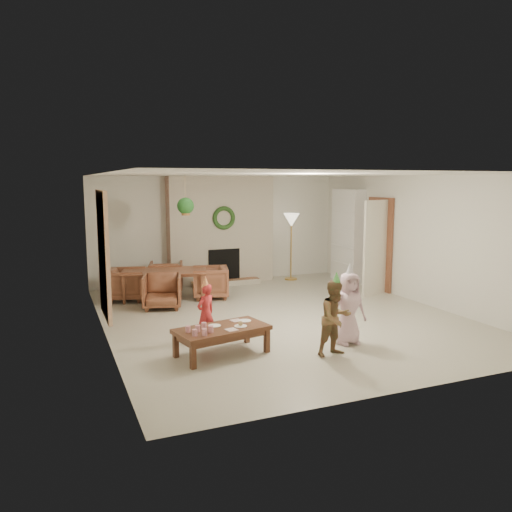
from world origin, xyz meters
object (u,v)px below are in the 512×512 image
child_pink (349,308)px  child_red (206,313)px  dining_table (164,285)px  coffee_table_top (222,329)px  dining_chair_near (162,291)px  child_plaid (336,318)px  dining_chair_far (166,277)px  dining_chair_left (127,284)px  dining_chair_right (210,282)px

child_pink → child_red: bearing=156.4°
dining_table → coffee_table_top: dining_table is taller
dining_table → child_red: 3.00m
dining_table → coffee_table_top: (0.02, -3.62, 0.06)m
dining_table → child_pink: bearing=-48.5°
dining_chair_near → child_pink: child_pink is taller
child_plaid → dining_table: bearing=100.5°
dining_chair_far → dining_chair_left: bearing=45.0°
dining_chair_far → dining_chair_right: bearing=141.3°
dining_chair_near → dining_chair_right: same height
child_plaid → child_pink: size_ratio=0.98×
child_pink → dining_chair_right: bearing=106.2°
child_red → child_pink: (1.93, -0.87, 0.09)m
dining_chair_near → child_pink: (2.10, -3.15, 0.21)m
dining_chair_left → child_plaid: (2.18, -4.42, 0.20)m
dining_chair_right → child_pink: 3.77m
child_plaid → child_red: bearing=131.8°
dining_chair_near → child_red: 2.29m
dining_chair_right → coffee_table_top: dining_chair_right is taller
coffee_table_top → child_plaid: child_plaid is taller
dining_table → coffee_table_top: bearing=-74.4°
dining_chair_far → dining_table: bearing=90.0°
dining_table → child_pink: 4.32m
dining_chair_right → child_pink: (1.01, -3.62, 0.21)m
dining_chair_near → dining_chair_right: bearing=38.7°
dining_chair_near → dining_chair_left: same height
dining_chair_far → coffee_table_top: dining_chair_far is taller
dining_chair_near → coffee_table_top: dining_chair_near is taller
dining_chair_right → coffee_table_top: bearing=0.7°
dining_chair_near → child_plaid: (1.66, -3.51, 0.20)m
dining_chair_left → child_red: (0.70, -3.19, 0.12)m
coffee_table_top → dining_chair_far: bearing=76.2°
dining_chair_far → child_pink: child_pink is taller
child_red → child_pink: 2.12m
dining_chair_left → child_pink: child_pink is taller
dining_chair_right → child_red: 2.91m
dining_table → child_red: size_ratio=1.91×
coffee_table_top → child_pink: bearing=-18.9°
dining_chair_far → child_red: bearing=101.9°
dining_table → dining_chair_left: (-0.72, 0.20, 0.03)m
dining_chair_left → dining_chair_near: bearing=-135.0°
dining_chair_near → dining_chair_left: (-0.52, 0.91, 0.00)m
dining_chair_near → child_red: size_ratio=0.81×
dining_chair_right → child_red: size_ratio=0.81×
dining_chair_near → dining_chair_left: size_ratio=1.00×
dining_chair_right → child_pink: size_ratio=0.67×
child_plaid → child_pink: bearing=30.5°
dining_chair_right → dining_chair_left: bearing=-90.0°
dining_chair_left → child_plaid: child_plaid is taller
dining_chair_left → dining_chair_far: bearing=-45.0°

